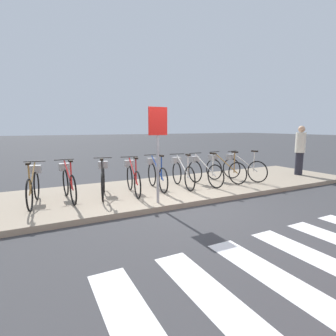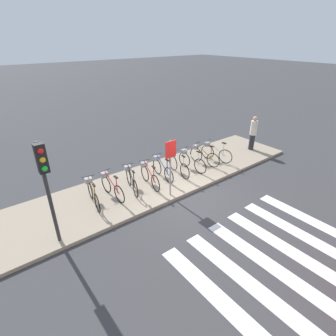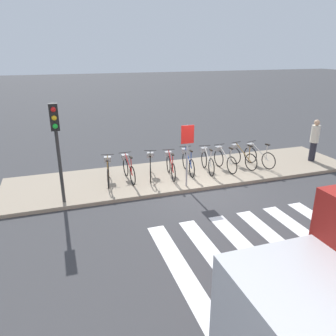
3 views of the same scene
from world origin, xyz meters
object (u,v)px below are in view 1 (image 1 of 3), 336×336
Objects in this scene: parked_bicycle_1 at (68,181)px; parked_bicycle_3 at (132,177)px; sign_post at (158,138)px; pedestrian at (300,149)px; parked_bicycle_5 at (182,172)px; parked_bicycle_8 at (241,167)px; parked_bicycle_6 at (203,170)px; parked_bicycle_7 at (223,168)px; parked_bicycle_4 at (156,173)px; parked_bicycle_2 at (103,178)px; parked_bicycle_0 at (34,185)px.

parked_bicycle_1 is 1.01× the size of parked_bicycle_3.
pedestrian is at bearing 8.36° from sign_post.
parked_bicycle_8 is (2.21, -0.04, 0.00)m from parked_bicycle_5.
parked_bicycle_7 is (0.82, 0.08, 0.00)m from parked_bicycle_6.
parked_bicycle_3 is at bearing -166.24° from parked_bicycle_4.
parked_bicycle_8 is at bearing -1.32° from parked_bicycle_2.
parked_bicycle_0 is at bearing -179.72° from parked_bicycle_2.
parked_bicycle_5 is (3.04, -0.10, 0.00)m from parked_bicycle_1.
sign_post is at bearing -150.76° from parked_bicycle_6.
parked_bicycle_5 is at bearing -9.82° from parked_bicycle_4.
parked_bicycle_3 is 1.00× the size of parked_bicycle_4.
parked_bicycle_5 is 1.00× the size of parked_bicycle_6.
parked_bicycle_3 is at bearing -9.12° from parked_bicycle_2.
parked_bicycle_4 is 1.01× the size of parked_bicycle_7.
parked_bicycle_3 is at bearing -177.84° from parked_bicycle_5.
parked_bicycle_8 is (5.24, -0.14, 0.00)m from parked_bicycle_1.
sign_post is at bearing -52.39° from parked_bicycle_2.
parked_bicycle_5 is at bearing 178.90° from parked_bicycle_8.
parked_bicycle_8 is at bearing -0.91° from parked_bicycle_0.
sign_post is at bearing -113.14° from parked_bicycle_4.
parked_bicycle_4 and parked_bicycle_6 have the same top height.
parked_bicycle_2 is 1.48m from parked_bicycle_4.
parked_bicycle_4 is at bearing 2.65° from parked_bicycle_2.
pedestrian is 6.09m from sign_post.
sign_post reaches higher than parked_bicycle_2.
parked_bicycle_8 is 0.73× the size of sign_post.
parked_bicycle_8 is (3.70, 0.01, 0.00)m from parked_bicycle_3.
parked_bicycle_0 is 3.02m from parked_bicycle_4.
parked_bicycle_2 is 0.98× the size of parked_bicycle_7.
parked_bicycle_0 is at bearing 177.82° from pedestrian.
parked_bicycle_1 is 1.55m from parked_bicycle_3.
parked_bicycle_3 is (1.54, -0.16, 0.00)m from parked_bicycle_1.
parked_bicycle_3 is at bearing -179.50° from parked_bicycle_6.
sign_post is (-1.29, -1.15, 1.01)m from parked_bicycle_5.
parked_bicycle_1 is 0.92× the size of pedestrian.
parked_bicycle_1 is at bearing 177.11° from parked_bicycle_2.
parked_bicycle_0 is at bearing 177.24° from parked_bicycle_3.
pedestrian is at bearing -2.18° from parked_bicycle_0.
sign_post is (-2.81, -1.19, 1.01)m from parked_bicycle_7.
parked_bicycle_7 is 3.25m from pedestrian.
sign_post is at bearing -138.23° from parked_bicycle_5.
parked_bicycle_4 is (0.76, 0.19, 0.00)m from parked_bicycle_3.
parked_bicycle_8 is (5.96, -0.09, 0.00)m from parked_bicycle_0.
parked_bicycle_4 is (3.02, 0.08, 0.00)m from parked_bicycle_0.
parked_bicycle_8 is 3.80m from sign_post.
parked_bicycle_4 is 0.75× the size of sign_post.
parked_bicycle_0 is 0.75× the size of sign_post.
parked_bicycle_4 and parked_bicycle_8 have the same top height.
parked_bicycle_2 is 0.73× the size of sign_post.
sign_post is (1.75, -1.25, 1.01)m from parked_bicycle_1.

